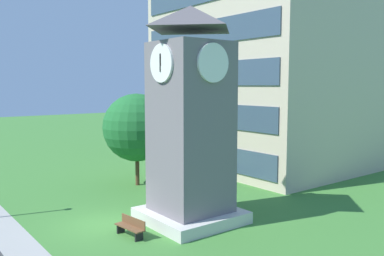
% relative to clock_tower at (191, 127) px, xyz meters
% --- Properties ---
extents(ground_plane, '(160.00, 160.00, 0.00)m').
position_rel_clock_tower_xyz_m(ground_plane, '(-2.38, -3.92, -4.96)').
color(ground_plane, '#3D7A33').
extents(kerb_strip, '(120.00, 1.60, 0.01)m').
position_rel_clock_tower_xyz_m(kerb_strip, '(-2.38, -8.09, -4.96)').
color(kerb_strip, '#9E9E99').
rests_on(kerb_strip, ground).
extents(office_building, '(16.78, 13.34, 16.00)m').
position_rel_clock_tower_xyz_m(office_building, '(-8.66, 14.56, 3.04)').
color(office_building, beige).
rests_on(office_building, ground).
extents(clock_tower, '(4.58, 4.58, 11.05)m').
position_rel_clock_tower_xyz_m(clock_tower, '(0.00, 0.00, 0.00)').
color(clock_tower, slate).
rests_on(clock_tower, ground).
extents(park_bench, '(1.85, 0.70, 0.88)m').
position_rel_clock_tower_xyz_m(park_bench, '(0.03, -3.57, -4.50)').
color(park_bench, brown).
rests_on(park_bench, ground).
extents(tree_streetside, '(4.79, 4.79, 6.54)m').
position_rel_clock_tower_xyz_m(tree_streetside, '(-8.52, 1.71, -0.82)').
color(tree_streetside, '#513823').
rests_on(tree_streetside, ground).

